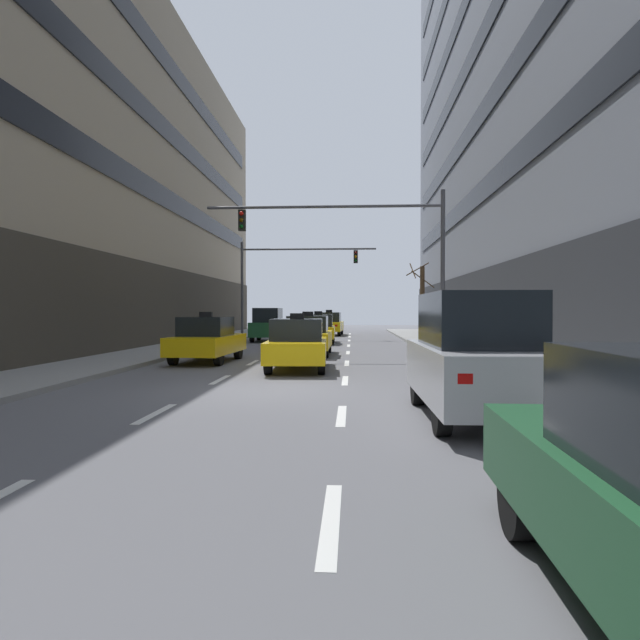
% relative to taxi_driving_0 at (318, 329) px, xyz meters
% --- Properties ---
extents(ground_plane, '(120.00, 120.00, 0.00)m').
position_rel_taxi_driving_0_xyz_m(ground_plane, '(0.06, -19.01, -0.82)').
color(ground_plane, slate).
extents(sidewalk_right, '(3.17, 80.00, 0.14)m').
position_rel_taxi_driving_0_xyz_m(sidewalk_right, '(6.71, -19.01, -0.75)').
color(sidewalk_right, gray).
rests_on(sidewalk_right, ground).
extents(lane_stripe_l1_s3, '(0.16, 2.00, 0.01)m').
position_rel_taxi_driving_0_xyz_m(lane_stripe_l1_s3, '(-1.63, -22.01, -0.81)').
color(lane_stripe_l1_s3, silver).
rests_on(lane_stripe_l1_s3, ground).
extents(lane_stripe_l1_s4, '(0.16, 2.00, 0.01)m').
position_rel_taxi_driving_0_xyz_m(lane_stripe_l1_s4, '(-1.63, -17.01, -0.81)').
color(lane_stripe_l1_s4, silver).
rests_on(lane_stripe_l1_s4, ground).
extents(lane_stripe_l1_s5, '(0.16, 2.00, 0.01)m').
position_rel_taxi_driving_0_xyz_m(lane_stripe_l1_s5, '(-1.63, -12.01, -0.81)').
color(lane_stripe_l1_s5, silver).
rests_on(lane_stripe_l1_s5, ground).
extents(lane_stripe_l1_s6, '(0.16, 2.00, 0.01)m').
position_rel_taxi_driving_0_xyz_m(lane_stripe_l1_s6, '(-1.63, -7.01, -0.81)').
color(lane_stripe_l1_s6, silver).
rests_on(lane_stripe_l1_s6, ground).
extents(lane_stripe_l1_s7, '(0.16, 2.00, 0.01)m').
position_rel_taxi_driving_0_xyz_m(lane_stripe_l1_s7, '(-1.63, -2.01, -0.81)').
color(lane_stripe_l1_s7, silver).
rests_on(lane_stripe_l1_s7, ground).
extents(lane_stripe_l1_s8, '(0.16, 2.00, 0.01)m').
position_rel_taxi_driving_0_xyz_m(lane_stripe_l1_s8, '(-1.63, 2.99, -0.81)').
color(lane_stripe_l1_s8, silver).
rests_on(lane_stripe_l1_s8, ground).
extents(lane_stripe_l1_s9, '(0.16, 2.00, 0.01)m').
position_rel_taxi_driving_0_xyz_m(lane_stripe_l1_s9, '(-1.63, 7.99, -0.81)').
color(lane_stripe_l1_s9, silver).
rests_on(lane_stripe_l1_s9, ground).
extents(lane_stripe_l1_s10, '(0.16, 2.00, 0.01)m').
position_rel_taxi_driving_0_xyz_m(lane_stripe_l1_s10, '(-1.63, 12.99, -0.81)').
color(lane_stripe_l1_s10, silver).
rests_on(lane_stripe_l1_s10, ground).
extents(lane_stripe_l2_s2, '(0.16, 2.00, 0.01)m').
position_rel_taxi_driving_0_xyz_m(lane_stripe_l2_s2, '(1.75, -27.01, -0.81)').
color(lane_stripe_l2_s2, silver).
rests_on(lane_stripe_l2_s2, ground).
extents(lane_stripe_l2_s3, '(0.16, 2.00, 0.01)m').
position_rel_taxi_driving_0_xyz_m(lane_stripe_l2_s3, '(1.75, -22.01, -0.81)').
color(lane_stripe_l2_s3, silver).
rests_on(lane_stripe_l2_s3, ground).
extents(lane_stripe_l2_s4, '(0.16, 2.00, 0.01)m').
position_rel_taxi_driving_0_xyz_m(lane_stripe_l2_s4, '(1.75, -17.01, -0.81)').
color(lane_stripe_l2_s4, silver).
rests_on(lane_stripe_l2_s4, ground).
extents(lane_stripe_l2_s5, '(0.16, 2.00, 0.01)m').
position_rel_taxi_driving_0_xyz_m(lane_stripe_l2_s5, '(1.75, -12.01, -0.81)').
color(lane_stripe_l2_s5, silver).
rests_on(lane_stripe_l2_s5, ground).
extents(lane_stripe_l2_s6, '(0.16, 2.00, 0.01)m').
position_rel_taxi_driving_0_xyz_m(lane_stripe_l2_s6, '(1.75, -7.01, -0.81)').
color(lane_stripe_l2_s6, silver).
rests_on(lane_stripe_l2_s6, ground).
extents(lane_stripe_l2_s7, '(0.16, 2.00, 0.01)m').
position_rel_taxi_driving_0_xyz_m(lane_stripe_l2_s7, '(1.75, -2.01, -0.81)').
color(lane_stripe_l2_s7, silver).
rests_on(lane_stripe_l2_s7, ground).
extents(lane_stripe_l2_s8, '(0.16, 2.00, 0.01)m').
position_rel_taxi_driving_0_xyz_m(lane_stripe_l2_s8, '(1.75, 2.99, -0.81)').
color(lane_stripe_l2_s8, silver).
rests_on(lane_stripe_l2_s8, ground).
extents(lane_stripe_l2_s9, '(0.16, 2.00, 0.01)m').
position_rel_taxi_driving_0_xyz_m(lane_stripe_l2_s9, '(1.75, 7.99, -0.81)').
color(lane_stripe_l2_s9, silver).
rests_on(lane_stripe_l2_s9, ground).
extents(lane_stripe_l2_s10, '(0.16, 2.00, 0.01)m').
position_rel_taxi_driving_0_xyz_m(lane_stripe_l2_s10, '(1.75, 12.99, -0.81)').
color(lane_stripe_l2_s10, silver).
rests_on(lane_stripe_l2_s10, ground).
extents(taxi_driving_0, '(1.93, 4.45, 1.84)m').
position_rel_taxi_driving_0_xyz_m(taxi_driving_0, '(0.00, 0.00, 0.00)').
color(taxi_driving_0, black).
rests_on(taxi_driving_0, ground).
extents(taxi_driving_1, '(1.97, 4.37, 1.79)m').
position_rel_taxi_driving_0_xyz_m(taxi_driving_1, '(0.21, -14.39, -0.02)').
color(taxi_driving_1, black).
rests_on(taxi_driving_1, ground).
extents(taxi_driving_2, '(2.03, 4.47, 1.83)m').
position_rel_taxi_driving_0_xyz_m(taxi_driving_2, '(-3.32, -11.90, -0.01)').
color(taxi_driving_2, black).
rests_on(taxi_driving_2, ground).
extents(car_driving_3, '(1.79, 4.20, 2.03)m').
position_rel_taxi_driving_0_xyz_m(car_driving_3, '(-3.21, 2.07, 0.19)').
color(car_driving_3, black).
rests_on(car_driving_3, ground).
extents(taxi_driving_4, '(1.85, 4.41, 1.83)m').
position_rel_taxi_driving_0_xyz_m(taxi_driving_4, '(0.09, -8.54, -0.00)').
color(taxi_driving_4, black).
rests_on(taxi_driving_4, ground).
extents(taxi_driving_5, '(2.13, 4.71, 1.93)m').
position_rel_taxi_driving_0_xyz_m(taxi_driving_5, '(0.20, 10.35, 0.04)').
color(taxi_driving_5, black).
rests_on(taxi_driving_5, ground).
extents(car_parked_1, '(1.94, 4.53, 2.18)m').
position_rel_taxi_driving_0_xyz_m(car_parked_1, '(4.07, -22.14, 0.27)').
color(car_parked_1, black).
rests_on(car_parked_1, ground).
extents(traffic_signal_0, '(9.56, 0.35, 6.52)m').
position_rel_taxi_driving_0_xyz_m(traffic_signal_0, '(2.62, -9.42, 3.80)').
color(traffic_signal_0, '#4C4C51').
rests_on(traffic_signal_0, sidewalk_right).
extents(traffic_signal_1, '(8.99, 0.35, 6.30)m').
position_rel_taxi_driving_0_xyz_m(traffic_signal_1, '(-2.66, 5.12, 3.69)').
color(traffic_signal_1, '#4C4C51').
rests_on(traffic_signal_1, sidewalk_left).
extents(street_tree_0, '(1.65, 1.78, 4.88)m').
position_rel_taxi_driving_0_xyz_m(street_tree_0, '(6.38, 4.10, 1.70)').
color(street_tree_0, '#4C3823').
rests_on(street_tree_0, sidewalk_right).
extents(pedestrian_0, '(0.53, 0.21, 1.58)m').
position_rel_taxi_driving_0_xyz_m(pedestrian_0, '(6.43, -11.00, 0.23)').
color(pedestrian_0, brown).
rests_on(pedestrian_0, sidewalk_right).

